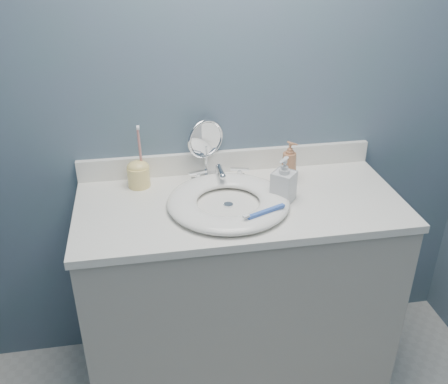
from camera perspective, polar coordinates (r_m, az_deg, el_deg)
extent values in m
cube|color=slate|center=(1.99, 0.36, 10.93)|extent=(2.20, 0.02, 2.40)
cube|color=#A8A39A|center=(2.13, 1.64, -11.74)|extent=(1.20, 0.55, 0.85)
cube|color=white|center=(1.88, 1.83, -1.42)|extent=(1.22, 0.57, 0.03)
cube|color=white|center=(2.08, 0.40, 3.58)|extent=(1.22, 0.02, 0.09)
cylinder|color=silver|center=(1.83, 0.49, -1.50)|extent=(0.04, 0.04, 0.01)
cube|color=silver|center=(2.01, -0.58, 1.49)|extent=(0.22, 0.05, 0.01)
cylinder|color=silver|center=(2.00, -0.59, 2.23)|extent=(0.03, 0.03, 0.06)
cylinder|color=silver|center=(1.95, -0.37, 2.37)|extent=(0.02, 0.09, 0.02)
sphere|color=silver|center=(1.91, -0.15, 1.78)|extent=(0.03, 0.03, 0.03)
cylinder|color=silver|center=(2.00, -2.99, 1.71)|extent=(0.02, 0.02, 0.03)
cube|color=silver|center=(1.99, -3.01, 2.25)|extent=(0.08, 0.03, 0.01)
cylinder|color=silver|center=(2.02, 1.79, 2.08)|extent=(0.02, 0.02, 0.03)
cube|color=silver|center=(2.01, 1.80, 2.62)|extent=(0.08, 0.03, 0.01)
cylinder|color=silver|center=(2.06, -2.05, 2.13)|extent=(0.09, 0.09, 0.01)
cylinder|color=silver|center=(2.04, -2.08, 3.66)|extent=(0.01, 0.01, 0.12)
torus|color=silver|center=(2.00, -2.12, 6.10)|extent=(0.16, 0.08, 0.16)
cylinder|color=white|center=(2.00, -2.12, 6.10)|extent=(0.13, 0.06, 0.14)
imported|color=#AC714E|center=(2.00, 7.46, 3.45)|extent=(0.09, 0.09, 0.17)
imported|color=silver|center=(1.85, 6.86, 1.43)|extent=(0.11, 0.11, 0.17)
cylinder|color=#FFE07F|center=(1.98, -9.71, 1.74)|extent=(0.09, 0.09, 0.08)
ellipsoid|color=#FFE07F|center=(1.97, -9.81, 2.82)|extent=(0.09, 0.07, 0.05)
cylinder|color=#D07B76|center=(1.93, -9.60, 4.90)|extent=(0.02, 0.03, 0.16)
cube|color=white|center=(1.90, -9.81, 7.26)|extent=(0.01, 0.02, 0.01)
cube|color=blue|center=(1.72, 4.85, -2.24)|extent=(0.15, 0.08, 0.01)
cube|color=white|center=(1.67, 2.56, -2.82)|extent=(0.03, 0.02, 0.01)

